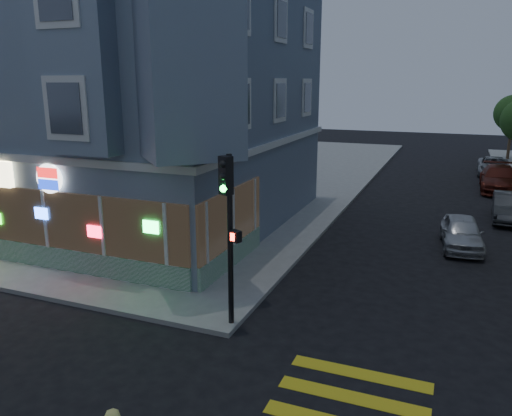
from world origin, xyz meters
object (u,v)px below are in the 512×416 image
Objects in this scene: parked_car_a at (462,232)px; traffic_signal at (229,213)px; parked_car_d at (494,166)px; parked_car_c at (499,179)px; parked_car_b at (509,207)px.

traffic_signal is (-5.78, -9.70, 2.63)m from parked_car_a.
parked_car_a is 0.83× the size of parked_car_d.
parked_car_a is 11.60m from traffic_signal.
parked_car_c is 23.60m from traffic_signal.
parked_car_a is at bearing -98.94° from parked_car_c.
parked_car_a is 0.72× the size of parked_car_c.
parked_car_c is at bearing -89.19° from parked_car_d.
parked_car_a is at bearing 84.14° from traffic_signal.
parked_car_a is 5.61m from parked_car_b.
traffic_signal is at bearing -108.95° from parked_car_c.
parked_car_c is (0.00, 7.19, 0.10)m from parked_car_b.
traffic_signal is (-7.88, -27.79, 2.64)m from parked_car_d.
parked_car_d is (0.00, 5.70, -0.12)m from parked_car_c.
parked_car_b is at bearing 87.06° from traffic_signal.
traffic_signal is (-7.88, -14.90, 2.62)m from parked_car_b.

